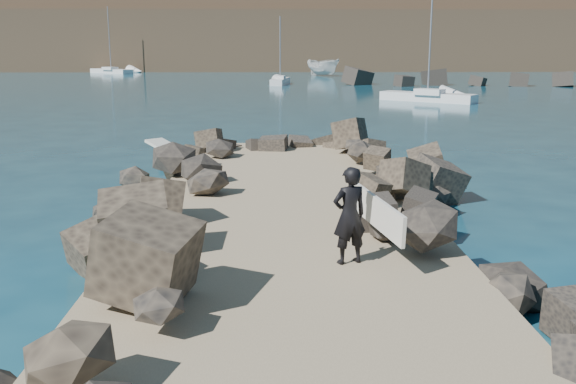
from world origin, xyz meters
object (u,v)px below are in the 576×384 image
object	(u,v)px
surfboard_resting	(177,157)
sailboat_f	(517,69)
boat_imported	(323,67)
surfer_with_board	(353,215)

from	to	relation	value
surfboard_resting	sailboat_f	bearing A→B (deg)	20.81
boat_imported	sailboat_f	world-z (taller)	sailboat_f
surfboard_resting	sailboat_f	xyz separation A→B (m)	(42.92, 88.87, -0.69)
surfboard_resting	sailboat_f	distance (m)	98.69
surfboard_resting	sailboat_f	world-z (taller)	sailboat_f
surfboard_resting	sailboat_f	size ratio (longest dim) A/B	0.34
surfer_with_board	sailboat_f	size ratio (longest dim) A/B	0.28
surfboard_resting	boat_imported	bearing A→B (deg)	38.96
surfboard_resting	boat_imported	xyz separation A→B (m)	(9.56, 71.45, 0.15)
surfboard_resting	surfer_with_board	bearing A→B (deg)	-106.27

